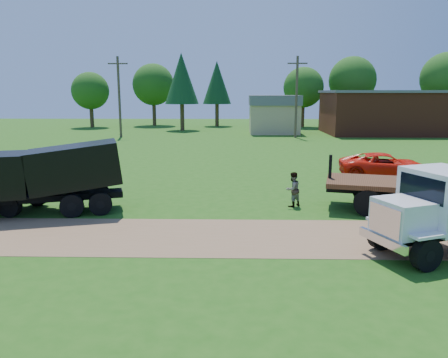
{
  "coord_description": "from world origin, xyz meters",
  "views": [
    {
      "loc": [
        -0.95,
        -14.91,
        5.09
      ],
      "look_at": [
        -1.36,
        2.54,
        1.6
      ],
      "focal_mm": 35.0,
      "sensor_mm": 36.0,
      "label": 1
    }
  ],
  "objects_px": {
    "orange_pickup": "(385,166)",
    "spectator_a": "(406,221)",
    "flatbed_trailer": "(438,190)",
    "white_semi_tractor": "(444,212)",
    "black_dump_truck": "(43,175)"
  },
  "relations": [
    {
      "from": "orange_pickup",
      "to": "flatbed_trailer",
      "type": "relative_size",
      "value": 0.56
    },
    {
      "from": "black_dump_truck",
      "to": "spectator_a",
      "type": "bearing_deg",
      "value": -32.89
    },
    {
      "from": "flatbed_trailer",
      "to": "white_semi_tractor",
      "type": "bearing_deg",
      "value": -98.77
    },
    {
      "from": "orange_pickup",
      "to": "spectator_a",
      "type": "xyz_separation_m",
      "value": [
        -3.36,
        -11.97,
        0.11
      ]
    },
    {
      "from": "flatbed_trailer",
      "to": "spectator_a",
      "type": "relative_size",
      "value": 5.6
    },
    {
      "from": "white_semi_tractor",
      "to": "flatbed_trailer",
      "type": "distance_m",
      "value": 5.17
    },
    {
      "from": "white_semi_tractor",
      "to": "flatbed_trailer",
      "type": "relative_size",
      "value": 0.71
    },
    {
      "from": "black_dump_truck",
      "to": "orange_pickup",
      "type": "height_order",
      "value": "black_dump_truck"
    },
    {
      "from": "white_semi_tractor",
      "to": "orange_pickup",
      "type": "xyz_separation_m",
      "value": [
        2.45,
        12.64,
        -0.64
      ]
    },
    {
      "from": "flatbed_trailer",
      "to": "spectator_a",
      "type": "distance_m",
      "value": 5.01
    },
    {
      "from": "black_dump_truck",
      "to": "orange_pickup",
      "type": "xyz_separation_m",
      "value": [
        17.1,
        8.29,
        -0.93
      ]
    },
    {
      "from": "black_dump_truck",
      "to": "spectator_a",
      "type": "height_order",
      "value": "black_dump_truck"
    },
    {
      "from": "white_semi_tractor",
      "to": "spectator_a",
      "type": "relative_size",
      "value": 3.97
    },
    {
      "from": "orange_pickup",
      "to": "spectator_a",
      "type": "relative_size",
      "value": 3.14
    },
    {
      "from": "spectator_a",
      "to": "flatbed_trailer",
      "type": "bearing_deg",
      "value": 46.87
    }
  ]
}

